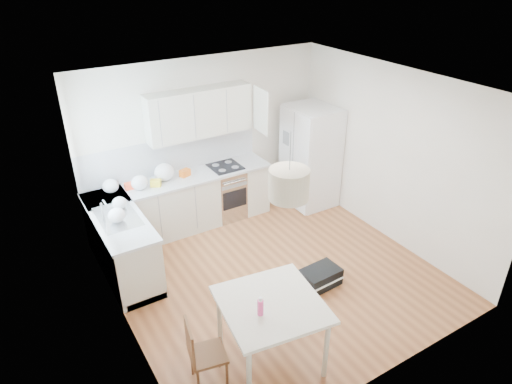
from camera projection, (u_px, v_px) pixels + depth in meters
floor at (274, 273)px, 6.57m from camera, size 4.20×4.20×0.00m
ceiling at (278, 87)px, 5.30m from camera, size 4.20×4.20×0.00m
wall_back at (205, 139)px, 7.51m from camera, size 4.20×0.00×4.20m
wall_left at (115, 237)px, 4.96m from camera, size 0.00×4.20×4.20m
wall_right at (391, 156)px, 6.90m from camera, size 0.00×4.20×4.20m
window_glassblock at (85, 166)px, 5.65m from camera, size 0.02×1.00×1.00m
cabinets_back at (183, 204)px, 7.44m from camera, size 3.00×0.60×0.88m
cabinets_left at (121, 244)px, 6.43m from camera, size 0.60×1.80×0.88m
counter_back at (181, 179)px, 7.22m from camera, size 3.02×0.64×0.04m
counter_left at (117, 216)px, 6.22m from camera, size 0.64×1.82×0.04m
backsplash_back at (172, 155)px, 7.30m from camera, size 3.00×0.01×0.58m
backsplash_left at (91, 202)px, 5.94m from camera, size 0.01×1.80×0.58m
upper_cabinets at (199, 113)px, 7.07m from camera, size 1.70×0.32×0.75m
range_oven at (226, 192)px, 7.81m from camera, size 0.50×0.61×0.88m
sink at (118, 217)px, 6.17m from camera, size 0.50×0.80×0.16m
refrigerator at (311, 156)px, 8.05m from camera, size 0.86×0.90×1.78m
dining_table at (271, 310)px, 4.84m from camera, size 1.18×1.18×0.83m
dining_chair at (208, 353)px, 4.72m from camera, size 0.42×0.42×0.85m
drink_bottle at (260, 306)px, 4.60m from camera, size 0.07×0.07×0.22m
gym_bag at (320, 277)px, 6.28m from camera, size 0.56×0.38×0.25m
pendant_lamp at (289, 184)px, 4.25m from camera, size 0.49×0.49×0.30m
grocery_bag_a at (110, 186)px, 6.73m from camera, size 0.24×0.20×0.21m
grocery_bag_b at (140, 183)px, 6.81m from camera, size 0.25×0.22×0.23m
grocery_bag_c at (164, 172)px, 7.07m from camera, size 0.31×0.27×0.28m
grocery_bag_d at (119, 203)px, 6.32m from camera, size 0.20×0.17×0.18m
grocery_bag_e at (117, 215)px, 6.00m from camera, size 0.23×0.19×0.21m
snack_orange at (185, 173)px, 7.25m from camera, size 0.19×0.15×0.11m
snack_yellow at (156, 183)px, 6.94m from camera, size 0.18×0.16×0.11m
snack_red at (130, 186)px, 6.86m from camera, size 0.15×0.09×0.10m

